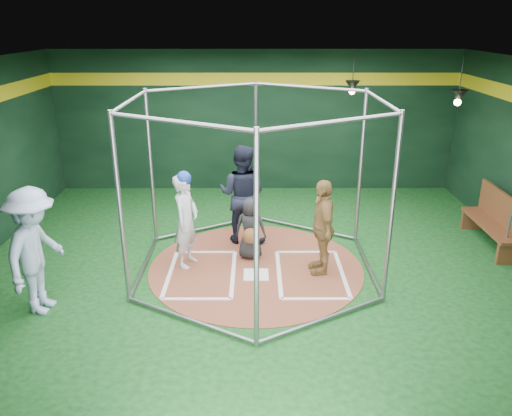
{
  "coord_description": "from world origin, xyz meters",
  "views": [
    {
      "loc": [
        -0.02,
        -7.96,
        4.15
      ],
      "look_at": [
        0.0,
        0.1,
        1.1
      ],
      "focal_mm": 35.0,
      "sensor_mm": 36.0,
      "label": 1
    }
  ],
  "objects_px": {
    "visitor_leopard": "(322,227)",
    "umpire": "(242,194)",
    "batter_figure": "(186,219)",
    "dugout_bench": "(496,219)"
  },
  "relations": [
    {
      "from": "visitor_leopard",
      "to": "umpire",
      "type": "bearing_deg",
      "value": -136.78
    },
    {
      "from": "batter_figure",
      "to": "visitor_leopard",
      "type": "bearing_deg",
      "value": -6.08
    },
    {
      "from": "batter_figure",
      "to": "visitor_leopard",
      "type": "height_order",
      "value": "batter_figure"
    },
    {
      "from": "batter_figure",
      "to": "umpire",
      "type": "xyz_separation_m",
      "value": [
        0.96,
        1.04,
        0.1
      ]
    },
    {
      "from": "visitor_leopard",
      "to": "dugout_bench",
      "type": "distance_m",
      "value": 3.68
    },
    {
      "from": "batter_figure",
      "to": "umpire",
      "type": "relative_size",
      "value": 0.9
    },
    {
      "from": "umpire",
      "to": "visitor_leopard",
      "type": "bearing_deg",
      "value": 155.1
    },
    {
      "from": "visitor_leopard",
      "to": "umpire",
      "type": "xyz_separation_m",
      "value": [
        -1.4,
        1.29,
        0.14
      ]
    },
    {
      "from": "batter_figure",
      "to": "dugout_bench",
      "type": "relative_size",
      "value": 0.95
    },
    {
      "from": "umpire",
      "to": "dugout_bench",
      "type": "relative_size",
      "value": 1.06
    }
  ]
}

